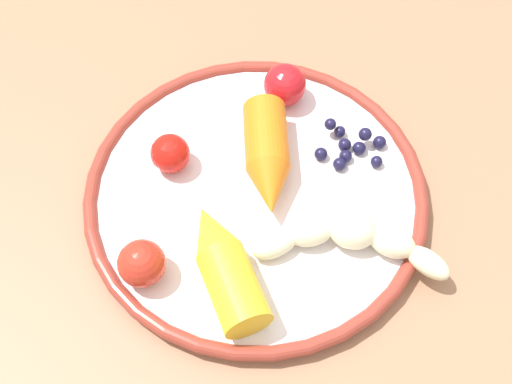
% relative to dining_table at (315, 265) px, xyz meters
% --- Properties ---
extents(dining_table, '(1.22, 0.72, 0.76)m').
position_rel_dining_table_xyz_m(dining_table, '(0.00, 0.00, 0.00)').
color(dining_table, '#9D6D4F').
rests_on(dining_table, ground_plane).
extents(plate, '(0.29, 0.29, 0.02)m').
position_rel_dining_table_xyz_m(plate, '(-0.06, -0.01, 0.11)').
color(plate, silver).
rests_on(plate, dining_table).
extents(banana, '(0.15, 0.08, 0.03)m').
position_rel_dining_table_xyz_m(banana, '(0.03, -0.02, 0.12)').
color(banana, '#EDE9BC').
rests_on(banana, plate).
extents(carrot_orange, '(0.09, 0.11, 0.04)m').
position_rel_dining_table_xyz_m(carrot_orange, '(-0.06, 0.01, 0.13)').
color(carrot_orange, orange).
rests_on(carrot_orange, plate).
extents(carrot_yellow, '(0.11, 0.10, 0.04)m').
position_rel_dining_table_xyz_m(carrot_yellow, '(-0.04, -0.09, 0.13)').
color(carrot_yellow, yellow).
rests_on(carrot_yellow, plate).
extents(blueberry_pile, '(0.06, 0.05, 0.02)m').
position_rel_dining_table_xyz_m(blueberry_pile, '(-0.01, 0.06, 0.12)').
color(blueberry_pile, '#191638').
rests_on(blueberry_pile, plate).
extents(tomato_near, '(0.03, 0.03, 0.03)m').
position_rel_dining_table_xyz_m(tomato_near, '(-0.14, -0.02, 0.13)').
color(tomato_near, red).
rests_on(tomato_near, plate).
extents(tomato_mid, '(0.04, 0.04, 0.04)m').
position_rel_dining_table_xyz_m(tomato_mid, '(-0.09, 0.09, 0.13)').
color(tomato_mid, red).
rests_on(tomato_mid, plate).
extents(tomato_far, '(0.04, 0.04, 0.04)m').
position_rel_dining_table_xyz_m(tomato_far, '(-0.10, -0.12, 0.13)').
color(tomato_far, red).
rests_on(tomato_far, plate).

